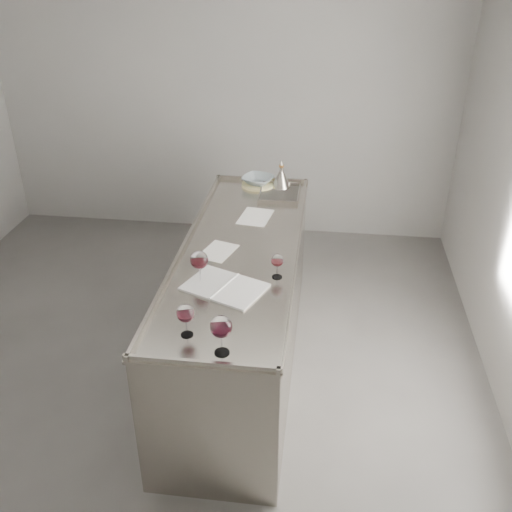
# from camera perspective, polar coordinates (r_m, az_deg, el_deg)

# --- Properties ---
(room_shell) EXTENTS (4.54, 5.04, 2.84)m
(room_shell) POSITION_cam_1_polar(r_m,az_deg,el_deg) (3.38, -10.95, 5.81)
(room_shell) COLOR #4F4D4A
(room_shell) RESTS_ON ground
(counter) EXTENTS (0.77, 2.42, 0.97)m
(counter) POSITION_cam_1_polar(r_m,az_deg,el_deg) (3.97, -1.50, -5.12)
(counter) COLOR #9C948B
(counter) RESTS_ON ground
(wine_glass_left) EXTENTS (0.10, 0.10, 0.21)m
(wine_glass_left) POSITION_cam_1_polar(r_m,az_deg,el_deg) (3.30, -5.69, -0.48)
(wine_glass_left) COLOR white
(wine_glass_left) RESTS_ON counter
(wine_glass_middle) EXTENTS (0.09, 0.09, 0.18)m
(wine_glass_middle) POSITION_cam_1_polar(r_m,az_deg,el_deg) (2.88, -7.06, -5.78)
(wine_glass_middle) COLOR white
(wine_glass_middle) RESTS_ON counter
(wine_glass_right) EXTENTS (0.11, 0.11, 0.21)m
(wine_glass_right) POSITION_cam_1_polar(r_m,az_deg,el_deg) (2.74, -3.51, -7.15)
(wine_glass_right) COLOR white
(wine_glass_right) RESTS_ON counter
(wine_glass_small) EXTENTS (0.08, 0.08, 0.16)m
(wine_glass_small) POSITION_cam_1_polar(r_m,az_deg,el_deg) (3.35, 2.14, -0.51)
(wine_glass_small) COLOR white
(wine_glass_small) RESTS_ON counter
(notebook) EXTENTS (0.53, 0.46, 0.02)m
(notebook) POSITION_cam_1_polar(r_m,az_deg,el_deg) (3.31, -3.17, -3.10)
(notebook) COLOR silver
(notebook) RESTS_ON counter
(loose_paper_top) EXTENTS (0.25, 0.31, 0.00)m
(loose_paper_top) POSITION_cam_1_polar(r_m,az_deg,el_deg) (3.69, -3.80, 0.48)
(loose_paper_top) COLOR silver
(loose_paper_top) RESTS_ON counter
(loose_paper_under) EXTENTS (0.25, 0.33, 0.00)m
(loose_paper_under) POSITION_cam_1_polar(r_m,az_deg,el_deg) (4.14, -0.06, 3.95)
(loose_paper_under) COLOR white
(loose_paper_under) RESTS_ON counter
(trivet) EXTENTS (0.32, 0.32, 0.02)m
(trivet) POSITION_cam_1_polar(r_m,az_deg,el_deg) (4.70, 0.20, 7.16)
(trivet) COLOR beige
(trivet) RESTS_ON counter
(ceramic_bowl) EXTENTS (0.31, 0.31, 0.06)m
(ceramic_bowl) POSITION_cam_1_polar(r_m,az_deg,el_deg) (4.68, 0.21, 7.62)
(ceramic_bowl) COLOR #8D9DA5
(ceramic_bowl) RESTS_ON trivet
(wine_funnel) EXTENTS (0.16, 0.16, 0.23)m
(wine_funnel) POSITION_cam_1_polar(r_m,az_deg,el_deg) (4.66, 2.53, 7.74)
(wine_funnel) COLOR #B0A89D
(wine_funnel) RESTS_ON counter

